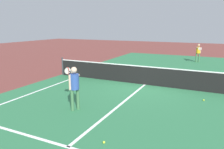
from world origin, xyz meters
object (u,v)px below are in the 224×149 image
at_px(player_far, 198,51).
at_px(tennis_ball_near_net, 204,100).
at_px(player_near, 74,84).
at_px(tennis_ball_mid_court, 104,142).
at_px(net, 145,75).

height_order(player_far, tennis_ball_near_net, player_far).
distance_m(player_far, tennis_ball_near_net, 9.97).
relative_size(player_far, tennis_ball_near_net, 22.52).
distance_m(player_near, player_far, 13.22).
bearing_deg(player_far, player_near, -103.56).
bearing_deg(tennis_ball_mid_court, player_near, 141.71).
height_order(player_near, player_far, player_near).
relative_size(net, player_far, 7.02).
relative_size(player_near, tennis_ball_near_net, 23.62).
xyz_separation_m(player_near, player_far, (3.10, 12.85, -0.05)).
xyz_separation_m(tennis_ball_mid_court, tennis_ball_near_net, (2.11, 4.54, 0.00)).
height_order(player_far, tennis_ball_mid_court, player_far).
distance_m(player_near, tennis_ball_mid_court, 2.69).
height_order(player_near, tennis_ball_near_net, player_near).
bearing_deg(player_far, net, -102.14).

